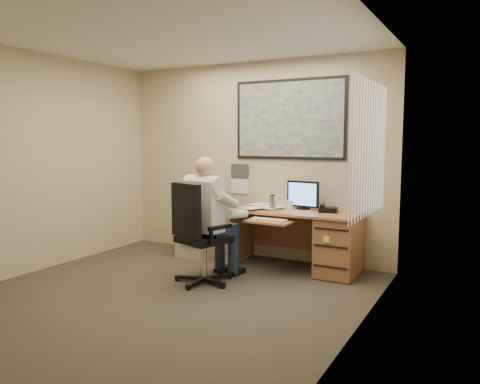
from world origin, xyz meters
The scene contains 8 objects.
room_shell centered at (0.00, 0.00, 1.35)m, with size 4.00×4.50×2.70m.
desk centered at (1.13, 1.90, 0.44)m, with size 1.60×0.97×1.10m.
world_map centered at (0.56, 2.23, 1.90)m, with size 1.56×0.03×1.06m, color #1E4C93.
wall_calendar centered at (-0.19, 2.24, 1.08)m, with size 0.28×0.01×0.42m, color white.
window_blinds centered at (1.97, 0.80, 1.55)m, with size 0.06×1.40×1.30m, color beige, non-canonical shape.
filing_cabinet centered at (-0.61, 1.89, 0.43)m, with size 0.54×0.64×1.01m.
office_chair centered at (0.12, 0.78, 0.34)m, with size 0.87×0.87×1.16m.
person centered at (0.11, 0.86, 0.72)m, with size 0.59×0.85×1.44m, color white, non-canonical shape.
Camera 1 is at (2.98, -3.57, 1.64)m, focal length 35.00 mm.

